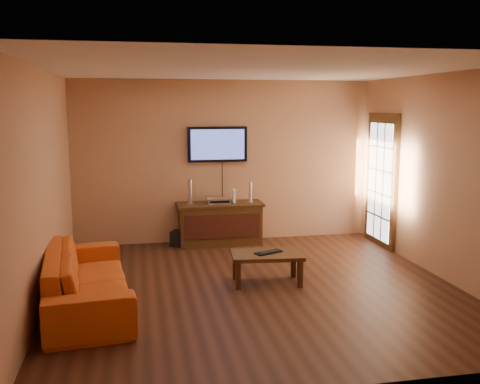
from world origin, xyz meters
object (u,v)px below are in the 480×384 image
object	(u,v)px
media_console	(220,224)
speaker_right	(250,193)
game_console	(234,196)
bottle	(183,244)
speaker_left	(190,193)
keyboard	(268,252)
coffee_table	(267,257)
sofa	(86,269)
av_receiver	(218,201)
subwoofer	(179,238)
television	(217,144)

from	to	relation	value
media_console	speaker_right	bearing A→B (deg)	2.46
game_console	bottle	size ratio (longest dim) A/B	1.20
media_console	speaker_left	world-z (taller)	speaker_left
game_console	keyboard	bearing A→B (deg)	-85.70
coffee_table	bottle	xyz separation A→B (m)	(-0.92, 1.86, -0.25)
sofa	av_receiver	world-z (taller)	sofa
media_console	speaker_left	distance (m)	0.71
sofa	bottle	xyz separation A→B (m)	(1.29, 2.25, -0.36)
speaker_left	bottle	xyz separation A→B (m)	(-0.14, -0.26, -0.78)
game_console	subwoofer	bearing A→B (deg)	-177.24
speaker_left	subwoofer	distance (m)	0.77
coffee_table	speaker_left	size ratio (longest dim) A/B	2.41
coffee_table	keyboard	size ratio (longest dim) A/B	2.43
speaker_right	bottle	world-z (taller)	speaker_right
coffee_table	bottle	size ratio (longest dim) A/B	5.05
sofa	keyboard	world-z (taller)	sofa
television	bottle	distance (m)	1.73
sofa	av_receiver	distance (m)	3.13
media_console	bottle	size ratio (longest dim) A/B	7.50
media_console	speaker_right	distance (m)	0.72
av_receiver	subwoofer	xyz separation A→B (m)	(-0.65, 0.01, -0.61)
bottle	keyboard	distance (m)	2.10
bottle	keyboard	xyz separation A→B (m)	(0.94, -1.86, 0.32)
sofa	game_console	size ratio (longest dim) A/B	10.03
speaker_right	keyboard	distance (m)	2.15
coffee_table	bottle	bearing A→B (deg)	116.31
av_receiver	media_console	bearing A→B (deg)	-22.95
sofa	speaker_right	bearing A→B (deg)	-50.54
media_console	keyboard	size ratio (longest dim) A/B	3.60
television	coffee_table	bearing A→B (deg)	-82.85
media_console	coffee_table	world-z (taller)	media_console
sofa	av_receiver	bearing A→B (deg)	-43.57
television	subwoofer	distance (m)	1.67
media_console	television	bearing A→B (deg)	90.00
av_receiver	keyboard	size ratio (longest dim) A/B	0.95
media_console	subwoofer	size ratio (longest dim) A/B	5.73
television	av_receiver	distance (m)	0.94
subwoofer	bottle	distance (m)	0.25
media_console	coffee_table	xyz separation A→B (m)	(0.29, -2.08, -0.01)
bottle	subwoofer	bearing A→B (deg)	99.97
speaker_left	media_console	bearing A→B (deg)	-4.63
sofa	bottle	distance (m)	2.62
game_console	subwoofer	xyz separation A→B (m)	(-0.91, -0.01, -0.68)
coffee_table	av_receiver	world-z (taller)	av_receiver
television	sofa	size ratio (longest dim) A/B	0.44
media_console	speaker_left	xyz separation A→B (m)	(-0.48, 0.04, 0.52)
sofa	speaker_left	size ratio (longest dim) A/B	5.75
av_receiver	bottle	size ratio (longest dim) A/B	1.98
television	speaker_right	size ratio (longest dim) A/B	2.93
keyboard	television	bearing A→B (deg)	97.65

